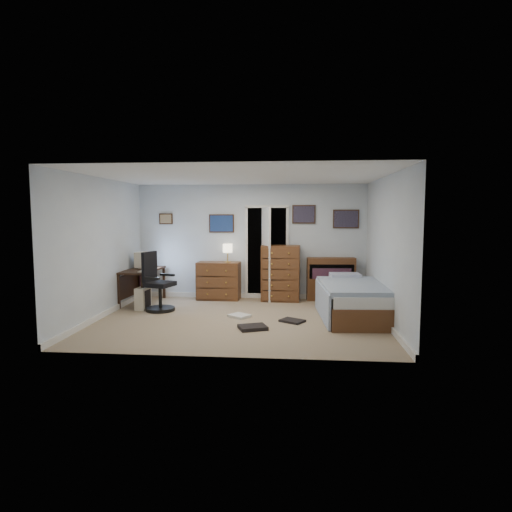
{
  "coord_description": "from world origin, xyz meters",
  "views": [
    {
      "loc": [
        0.92,
        -7.34,
        1.85
      ],
      "look_at": [
        0.26,
        0.3,
        1.1
      ],
      "focal_mm": 30.0,
      "sensor_mm": 36.0,
      "label": 1
    }
  ],
  "objects_px": {
    "tall_dresser": "(281,273)",
    "computer_desk": "(139,277)",
    "low_dresser": "(219,281)",
    "bed": "(352,299)",
    "office_chair": "(157,288)"
  },
  "relations": [
    {
      "from": "tall_dresser",
      "to": "computer_desk",
      "type": "bearing_deg",
      "value": -167.59
    },
    {
      "from": "computer_desk",
      "to": "low_dresser",
      "type": "distance_m",
      "value": 1.69
    },
    {
      "from": "tall_dresser",
      "to": "bed",
      "type": "height_order",
      "value": "tall_dresser"
    },
    {
      "from": "office_chair",
      "to": "tall_dresser",
      "type": "height_order",
      "value": "tall_dresser"
    },
    {
      "from": "computer_desk",
      "to": "tall_dresser",
      "type": "xyz_separation_m",
      "value": [
        2.95,
        0.51,
        0.04
      ]
    },
    {
      "from": "computer_desk",
      "to": "low_dresser",
      "type": "xyz_separation_m",
      "value": [
        1.6,
        0.54,
        -0.14
      ]
    },
    {
      "from": "bed",
      "to": "low_dresser",
      "type": "bearing_deg",
      "value": 148.14
    },
    {
      "from": "low_dresser",
      "to": "bed",
      "type": "xyz_separation_m",
      "value": [
        2.67,
        -1.43,
        -0.08
      ]
    },
    {
      "from": "office_chair",
      "to": "bed",
      "type": "relative_size",
      "value": 0.52
    },
    {
      "from": "computer_desk",
      "to": "office_chair",
      "type": "distance_m",
      "value": 0.91
    },
    {
      "from": "computer_desk",
      "to": "bed",
      "type": "height_order",
      "value": "computer_desk"
    },
    {
      "from": "office_chair",
      "to": "low_dresser",
      "type": "bearing_deg",
      "value": 67.48
    },
    {
      "from": "office_chair",
      "to": "low_dresser",
      "type": "distance_m",
      "value": 1.55
    },
    {
      "from": "low_dresser",
      "to": "tall_dresser",
      "type": "xyz_separation_m",
      "value": [
        1.35,
        -0.02,
        0.19
      ]
    },
    {
      "from": "bed",
      "to": "office_chair",
      "type": "bearing_deg",
      "value": 172.72
    }
  ]
}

